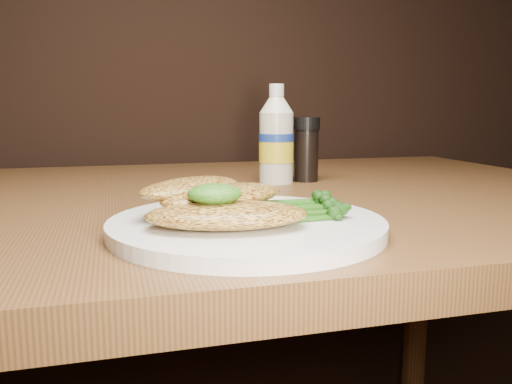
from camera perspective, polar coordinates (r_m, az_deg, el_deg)
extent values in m
cylinder|color=white|center=(0.52, -1.00, -3.67)|extent=(0.27, 0.27, 0.01)
ellipsoid|color=gold|center=(0.48, -3.20, -2.50)|extent=(0.16, 0.10, 0.02)
ellipsoid|color=gold|center=(0.53, -3.56, -0.42)|extent=(0.16, 0.13, 0.02)
ellipsoid|color=gold|center=(0.54, -7.10, 0.48)|extent=(0.14, 0.13, 0.02)
ellipsoid|color=#0C3908|center=(0.48, -4.51, -0.20)|extent=(0.05, 0.05, 0.02)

